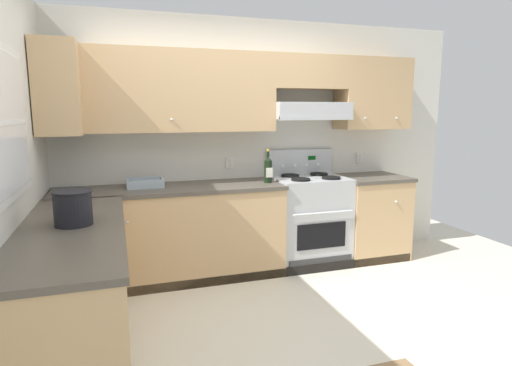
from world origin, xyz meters
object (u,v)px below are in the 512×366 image
Objects in this scene: bucket at (73,207)px; wine_bottle at (268,169)px; stove at (309,219)px; bowl at (145,184)px.

wine_bottle is at bearing 33.87° from bucket.
bowl is at bearing 177.94° from stove.
wine_bottle is at bearing -173.79° from stove.
wine_bottle is 1.00× the size of bowl.
stove is 1.74m from bowl.
stove is 4.93× the size of bucket.
wine_bottle reaches higher than stove.
wine_bottle is 1.38× the size of bucket.
bucket is (-1.71, -1.15, -0.02)m from wine_bottle.
stove is at bearing 6.21° from wine_bottle.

